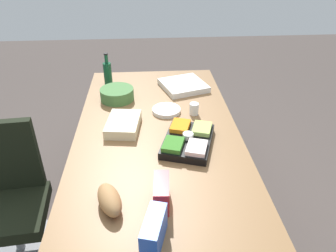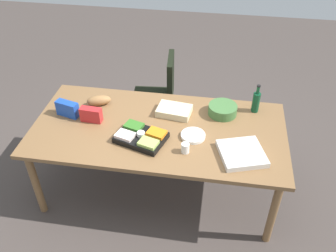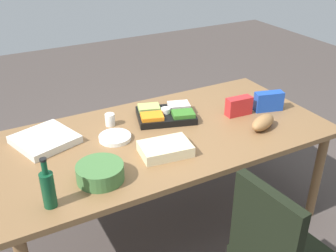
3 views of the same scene
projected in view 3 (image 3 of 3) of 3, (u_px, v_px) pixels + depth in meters
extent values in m
plane|color=#493F3B|center=(164.00, 220.00, 3.15)|extent=(10.00, 10.00, 0.00)
cube|color=brown|center=(164.00, 136.00, 2.79)|extent=(2.34, 1.15, 0.04)
cylinder|color=brown|center=(317.00, 175.00, 3.05)|extent=(0.07, 0.07, 0.76)
cylinder|color=brown|center=(3.00, 189.00, 2.90)|extent=(0.07, 0.07, 0.76)
cylinder|color=brown|center=(240.00, 123.00, 3.80)|extent=(0.07, 0.07, 0.76)
cube|color=black|center=(265.00, 233.00, 2.03)|extent=(0.10, 0.44, 0.54)
cube|color=silver|center=(45.00, 139.00, 2.65)|extent=(0.45, 0.45, 0.05)
cylinder|color=white|center=(110.00, 120.00, 2.86)|extent=(0.08, 0.08, 0.09)
cube|color=red|center=(239.00, 106.00, 3.01)|extent=(0.20, 0.09, 0.14)
cylinder|color=#104427|center=(48.00, 190.00, 2.04)|extent=(0.09, 0.09, 0.20)
cylinder|color=#104427|center=(44.00, 167.00, 1.98)|extent=(0.04, 0.04, 0.08)
cylinder|color=black|center=(43.00, 160.00, 1.95)|extent=(0.05, 0.05, 0.01)
cube|color=beige|center=(165.00, 149.00, 2.53)|extent=(0.35, 0.26, 0.07)
cube|color=black|center=(166.00, 116.00, 2.97)|extent=(0.49, 0.41, 0.05)
cube|color=orange|center=(152.00, 117.00, 2.86)|extent=(0.19, 0.16, 0.03)
cube|color=#367426|center=(183.00, 114.00, 2.90)|extent=(0.19, 0.16, 0.03)
cube|color=#A6C25D|center=(149.00, 108.00, 2.99)|extent=(0.19, 0.16, 0.03)
cube|color=silver|center=(179.00, 105.00, 3.03)|extent=(0.19, 0.16, 0.03)
cylinder|color=white|center=(166.00, 110.00, 2.95)|extent=(0.09, 0.09, 0.04)
cylinder|color=#43713A|center=(100.00, 172.00, 2.27)|extent=(0.35, 0.35, 0.10)
ellipsoid|color=#9B6D40|center=(263.00, 122.00, 2.81)|extent=(0.26, 0.19, 0.10)
cylinder|color=white|center=(115.00, 137.00, 2.70)|extent=(0.26, 0.26, 0.03)
cube|color=#1B47B3|center=(269.00, 101.00, 3.07)|extent=(0.23, 0.13, 0.15)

